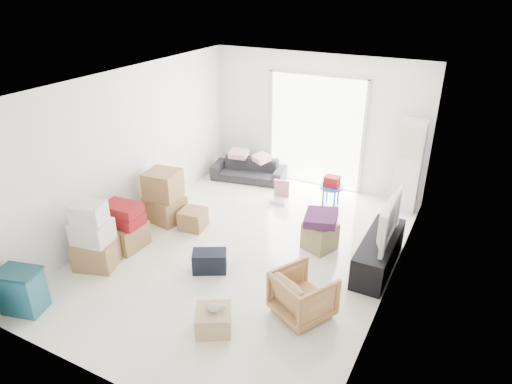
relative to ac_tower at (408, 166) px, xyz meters
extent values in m
cube|color=white|center=(-1.95, -2.65, -0.99)|extent=(4.50, 6.00, 0.24)
cube|color=white|center=(-1.95, -2.65, 1.95)|extent=(4.50, 6.00, 0.24)
cube|color=white|center=(-1.95, 0.47, 0.48)|extent=(4.50, 0.24, 2.70)
cube|color=white|center=(-1.95, -5.77, 0.48)|extent=(4.50, 0.24, 2.70)
cube|color=white|center=(-4.32, -2.65, 0.48)|extent=(0.24, 6.00, 2.70)
cube|color=white|center=(0.42, -2.65, 0.48)|extent=(0.24, 6.00, 2.70)
cube|color=white|center=(-1.95, 0.33, 0.27)|extent=(2.00, 0.01, 2.30)
cube|color=silver|center=(-2.95, 0.32, 0.27)|extent=(0.06, 0.04, 2.30)
cube|color=silver|center=(-0.95, 0.32, 0.27)|extent=(0.06, 0.04, 2.30)
cube|color=silver|center=(-1.95, 0.32, 1.42)|extent=(2.10, 0.04, 0.06)
cube|color=silver|center=(0.00, 0.00, 0.00)|extent=(0.45, 0.30, 1.75)
cube|color=black|center=(0.05, -2.13, -0.62)|extent=(0.46, 1.52, 0.51)
imported|color=black|center=(0.05, -2.13, -0.29)|extent=(0.67, 1.14, 0.15)
imported|color=#27272C|center=(-3.24, -0.15, -0.57)|extent=(1.62, 0.74, 0.61)
cube|color=#BC8992|center=(-3.50, -0.12, -0.20)|extent=(0.45, 0.38, 0.13)
cube|color=#BC8992|center=(-2.95, -0.12, -0.20)|extent=(0.47, 0.45, 0.13)
imported|color=tan|center=(-0.56, -3.65, -0.53)|extent=(0.89, 0.88, 0.70)
cube|color=#1B5367|center=(-3.85, -5.26, -0.73)|extent=(0.59, 0.48, 0.29)
cube|color=#1B5367|center=(-3.85, -5.26, -0.44)|extent=(0.59, 0.48, 0.29)
cube|color=#0C333D|center=(-3.85, -5.26, -0.28)|extent=(0.61, 0.50, 0.04)
cube|color=olive|center=(-3.75, -4.07, -0.66)|extent=(0.71, 0.65, 0.43)
cube|color=white|center=(-3.75, -4.07, -0.27)|extent=(0.60, 0.52, 0.34)
cube|color=white|center=(-3.75, -4.07, 0.04)|extent=(0.53, 0.50, 0.29)
cube|color=olive|center=(-3.75, -3.43, -0.67)|extent=(0.59, 0.59, 0.41)
cube|color=maroon|center=(-3.75, -3.43, -0.37)|extent=(0.62, 0.42, 0.19)
cube|color=maroon|center=(-3.75, -3.43, -0.19)|extent=(0.62, 0.42, 0.17)
cube|color=olive|center=(-3.72, -2.42, -0.65)|extent=(0.71, 0.62, 0.46)
cube|color=olive|center=(-3.72, -2.42, -0.17)|extent=(0.61, 0.61, 0.49)
cube|color=olive|center=(-3.12, -2.43, -0.70)|extent=(0.47, 0.47, 0.35)
cube|color=black|center=(-2.17, -3.38, -0.71)|extent=(0.58, 0.50, 0.32)
cube|color=olive|center=(-0.92, -2.04, -0.65)|extent=(0.58, 0.58, 0.45)
cube|color=#502051|center=(-0.92, -2.04, -0.36)|extent=(0.58, 0.58, 0.14)
cylinder|color=#1B45B1|center=(-1.28, -0.46, -0.50)|extent=(0.46, 0.46, 0.04)
cylinder|color=#1B45B1|center=(-1.16, -0.35, -0.70)|extent=(0.04, 0.04, 0.35)
cylinder|color=#1B45B1|center=(-1.39, -0.35, -0.70)|extent=(0.04, 0.04, 0.35)
cylinder|color=#1B45B1|center=(-1.39, -0.57, -0.70)|extent=(0.04, 0.04, 0.35)
cylinder|color=#1B45B1|center=(-1.16, -0.57, -0.70)|extent=(0.04, 0.04, 0.35)
cube|color=maroon|center=(-1.28, -0.46, -0.38)|extent=(0.28, 0.22, 0.20)
cube|color=silver|center=(-2.19, -0.85, -0.84)|extent=(0.35, 0.32, 0.08)
cube|color=#C06C78|center=(-2.19, -0.73, -0.62)|extent=(0.30, 0.08, 0.35)
cube|color=tan|center=(-1.43, -4.43, -0.73)|extent=(0.59, 0.59, 0.29)
ellipsoid|color=#B2ADA8|center=(-1.43, -4.43, -0.53)|extent=(0.19, 0.13, 0.10)
cube|color=#AB1E15|center=(-1.43, -4.43, -0.53)|extent=(0.13, 0.11, 0.03)
sphere|color=#B2ADA8|center=(-1.32, -4.40, -0.51)|extent=(0.10, 0.10, 0.10)
camera|label=1|loc=(1.08, -8.12, 3.16)|focal=32.00mm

